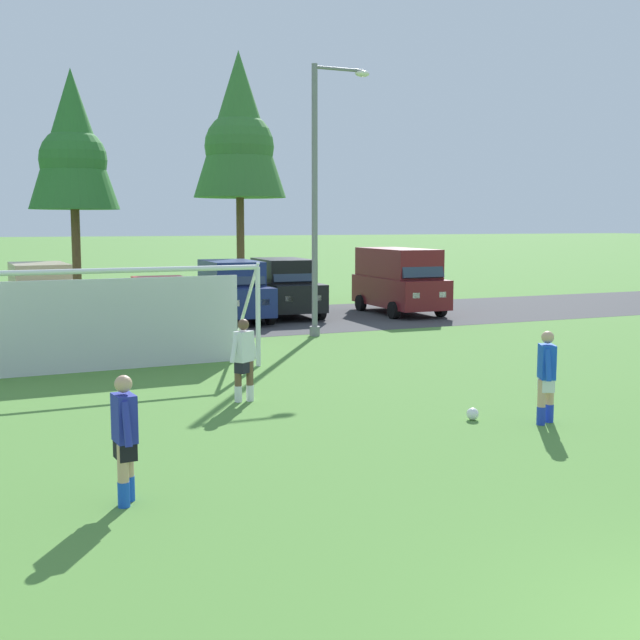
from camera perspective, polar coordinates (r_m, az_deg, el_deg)
name	(u,v)px	position (r m, az deg, el deg)	size (l,w,h in m)	color
ground_plane	(232,366)	(20.34, -6.12, -3.19)	(400.00, 400.00, 0.00)	#518438
parking_lot_strip	(156,325)	(28.69, -11.35, -0.37)	(52.00, 8.40, 0.01)	#3D3D3F
soccer_ball	(473,414)	(14.99, 10.57, -6.44)	(0.22, 0.22, 0.22)	white
soccer_goal	(100,318)	(19.84, -15.06, 0.13)	(7.48, 2.21, 2.57)	white
player_striker_near	(125,440)	(10.58, -13.41, -8.10)	(0.27, 0.74, 1.64)	tan
player_midfield_center	(244,360)	(16.18, -5.32, -2.81)	(0.70, 0.41, 1.64)	brown
player_defender_far	(546,377)	(14.88, 15.46, -3.86)	(0.46, 0.67, 1.64)	tan
parked_car_slot_center_left	(41,295)	(29.05, -18.85, 1.68)	(2.23, 4.65, 2.16)	tan
parked_car_slot_center	(162,303)	(27.46, -10.90, 1.15)	(2.16, 4.26, 1.72)	red
parked_car_slot_center_right	(232,290)	(29.50, -6.12, 2.08)	(2.29, 4.68, 2.16)	navy
parked_car_slot_right	(284,287)	(30.93, -2.51, 2.33)	(2.39, 4.73, 2.16)	black
parked_car_slot_far_right	(399,279)	(31.92, 5.52, 2.85)	(2.35, 4.88, 2.52)	maroon
tree_mid_left	(73,144)	(35.69, -16.82, 11.62)	(3.66, 3.66, 9.75)	brown
tree_center_back	(239,130)	(38.06, -5.64, 13.03)	(4.19, 4.19, 11.16)	brown
street_lamp	(320,198)	(25.41, -0.03, 8.50)	(2.00, 0.32, 8.26)	slate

